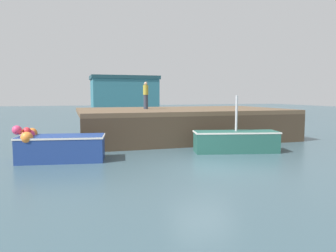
% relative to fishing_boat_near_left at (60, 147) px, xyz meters
% --- Properties ---
extents(ground, '(120.00, 160.00, 0.10)m').
position_rel_fishing_boat_near_left_xyz_m(ground, '(5.55, -2.96, -0.69)').
color(ground, '#38515B').
extents(pier, '(13.51, 8.01, 1.98)m').
position_rel_fishing_boat_near_left_xyz_m(pier, '(7.70, 5.00, 1.02)').
color(pier, brown).
rests_on(pier, ground).
extents(fishing_boat_near_left, '(3.92, 2.21, 1.63)m').
position_rel_fishing_boat_near_left_xyz_m(fishing_boat_near_left, '(0.00, 0.00, 0.00)').
color(fishing_boat_near_left, navy).
rests_on(fishing_boat_near_left, ground).
extents(fishing_boat_near_right, '(4.46, 2.24, 2.89)m').
position_rel_fishing_boat_near_left_xyz_m(fishing_boat_near_right, '(8.53, -0.33, -0.06)').
color(fishing_boat_near_right, '#23564C').
rests_on(fishing_boat_near_right, ground).
extents(dockworker, '(0.34, 0.34, 1.80)m').
position_rel_fishing_boat_near_left_xyz_m(dockworker, '(5.34, 6.04, 2.24)').
color(dockworker, '#2D3342').
rests_on(dockworker, pier).
extents(warehouse, '(9.93, 5.60, 5.74)m').
position_rel_fishing_boat_near_left_xyz_m(warehouse, '(8.59, 33.61, 2.24)').
color(warehouse, '#2D6B7A').
rests_on(warehouse, ground).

